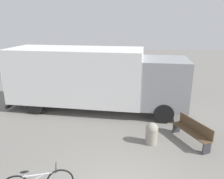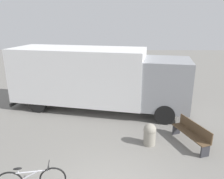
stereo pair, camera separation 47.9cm
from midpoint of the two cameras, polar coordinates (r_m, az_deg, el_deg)
delivery_truck at (r=10.95m, az=-2.95°, el=3.41°), size 9.06×4.20×3.09m
park_bench at (r=8.69m, az=21.66°, el=-10.48°), size 0.94×1.77×0.85m
bollard_near_bench at (r=8.27m, az=11.50°, el=-11.28°), size 0.46×0.46×0.83m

